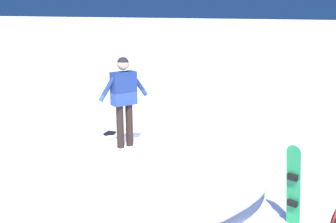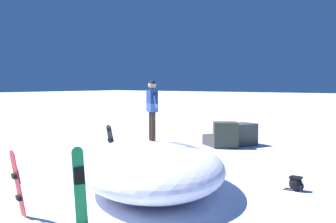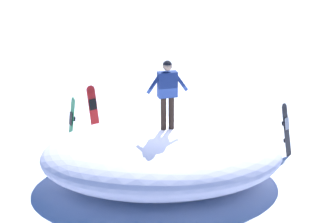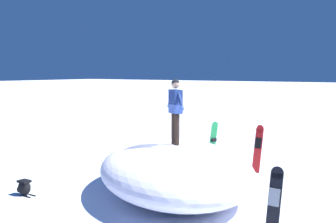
# 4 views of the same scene
# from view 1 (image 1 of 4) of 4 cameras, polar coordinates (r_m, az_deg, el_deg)

# --- Properties ---
(ground) EXTENTS (240.00, 240.00, 0.00)m
(ground) POSITION_cam_1_polar(r_m,az_deg,el_deg) (8.90, -6.12, -12.79)
(ground) COLOR white
(snow_mound) EXTENTS (7.28, 7.20, 1.41)m
(snow_mound) POSITION_cam_1_polar(r_m,az_deg,el_deg) (8.32, -4.95, -9.40)
(snow_mound) COLOR white
(snow_mound) RESTS_ON ground
(snowboarder_standing) EXTENTS (0.66, 0.91, 1.75)m
(snowboarder_standing) POSITION_cam_1_polar(r_m,az_deg,el_deg) (7.75, -6.22, 2.50)
(snowboarder_standing) COLOR black
(snowboarder_standing) RESTS_ON snow_mound
(snowboard_secondary_upright) EXTENTS (0.35, 0.36, 1.69)m
(snowboard_secondary_upright) POSITION_cam_1_polar(r_m,az_deg,el_deg) (7.97, 17.17, -9.86)
(snowboard_secondary_upright) COLOR #1E8C47
(snowboard_secondary_upright) RESTS_ON ground
(backpack_near) EXTENTS (0.30, 0.57, 0.43)m
(backpack_near) POSITION_cam_1_polar(r_m,az_deg,el_deg) (12.32, -8.12, -3.79)
(backpack_near) COLOR black
(backpack_near) RESTS_ON ground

